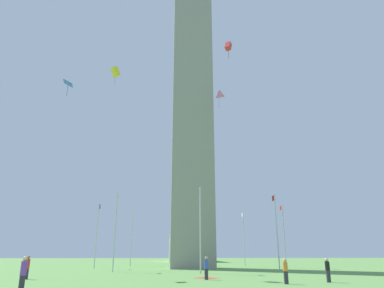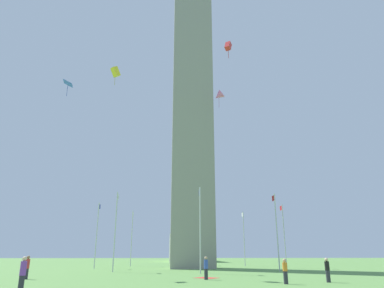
{
  "view_description": "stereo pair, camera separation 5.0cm",
  "coord_description": "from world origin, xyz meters",
  "px_view_note": "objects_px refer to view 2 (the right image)",
  "views": [
    {
      "loc": [
        -51.06,
        3.34,
        1.9
      ],
      "look_at": [
        0.0,
        0.0,
        18.0
      ],
      "focal_mm": 32.77,
      "sensor_mm": 36.0,
      "label": 1
    },
    {
      "loc": [
        -51.07,
        3.29,
        1.9
      ],
      "look_at": [
        0.0,
        0.0,
        18.0
      ],
      "focal_mm": 32.77,
      "sensor_mm": 36.0,
      "label": 2
    }
  ],
  "objects_px": {
    "picnic_blanket_near_first_person": "(206,278)",
    "kite_pink_delta": "(219,96)",
    "kite_red_box": "(228,46)",
    "obelisk_monument": "(192,87)",
    "person_orange_shirt": "(285,271)",
    "flagpole_s": "(200,225)",
    "flagpole_se": "(115,227)",
    "flagpole_w": "(284,233)",
    "flagpole_sw": "(277,228)",
    "flagpole_nw": "(244,236)",
    "flagpole_n": "(187,237)",
    "distant_building": "(188,249)",
    "person_purple_shirt": "(23,274)",
    "person_blue_shirt": "(206,268)",
    "kite_blue_diamond": "(68,84)",
    "flagpole_e": "(97,232)",
    "kite_yellow_box": "(115,72)",
    "person_black_shirt": "(327,270)",
    "flagpole_ne": "(132,235)",
    "person_red_shirt": "(27,267)"
  },
  "relations": [
    {
      "from": "obelisk_monument",
      "to": "person_orange_shirt",
      "type": "bearing_deg",
      "value": -170.44
    },
    {
      "from": "person_blue_shirt",
      "to": "obelisk_monument",
      "type": "bearing_deg",
      "value": -16.61
    },
    {
      "from": "picnic_blanket_near_first_person",
      "to": "kite_pink_delta",
      "type": "bearing_deg",
      "value": -13.94
    },
    {
      "from": "flagpole_s",
      "to": "flagpole_w",
      "type": "xyz_separation_m",
      "value": [
        13.33,
        -13.33,
        0.0
      ]
    },
    {
      "from": "flagpole_s",
      "to": "person_orange_shirt",
      "type": "bearing_deg",
      "value": -161.52
    },
    {
      "from": "flagpole_se",
      "to": "flagpole_n",
      "type": "bearing_deg",
      "value": -22.5
    },
    {
      "from": "flagpole_sw",
      "to": "kite_yellow_box",
      "type": "xyz_separation_m",
      "value": [
        -4.0,
        19.43,
        17.78
      ]
    },
    {
      "from": "person_orange_shirt",
      "to": "flagpole_se",
      "type": "bearing_deg",
      "value": -1.1
    },
    {
      "from": "person_red_shirt",
      "to": "person_purple_shirt",
      "type": "xyz_separation_m",
      "value": [
        -9.71,
        -3.4,
        0.0
      ]
    },
    {
      "from": "person_blue_shirt",
      "to": "person_purple_shirt",
      "type": "relative_size",
      "value": 0.96
    },
    {
      "from": "person_black_shirt",
      "to": "kite_pink_delta",
      "type": "xyz_separation_m",
      "value": [
        19.67,
        4.47,
        22.63
      ]
    },
    {
      "from": "flagpole_s",
      "to": "picnic_blanket_near_first_person",
      "type": "height_order",
      "value": "flagpole_s"
    },
    {
      "from": "flagpole_sw",
      "to": "picnic_blanket_near_first_person",
      "type": "distance_m",
      "value": 15.23
    },
    {
      "from": "kite_red_box",
      "to": "picnic_blanket_near_first_person",
      "type": "bearing_deg",
      "value": 104.89
    },
    {
      "from": "obelisk_monument",
      "to": "person_blue_shirt",
      "type": "distance_m",
      "value": 34.87
    },
    {
      "from": "flagpole_nw",
      "to": "kite_blue_diamond",
      "type": "bearing_deg",
      "value": 134.0
    },
    {
      "from": "flagpole_se",
      "to": "flagpole_s",
      "type": "distance_m",
      "value": 10.2
    },
    {
      "from": "flagpole_e",
      "to": "kite_red_box",
      "type": "xyz_separation_m",
      "value": [
        -19.58,
        -15.86,
        17.83
      ]
    },
    {
      "from": "flagpole_s",
      "to": "flagpole_nw",
      "type": "height_order",
      "value": "same"
    },
    {
      "from": "flagpole_n",
      "to": "person_red_shirt",
      "type": "xyz_separation_m",
      "value": [
        -34.33,
        14.44,
        -3.96
      ]
    },
    {
      "from": "flagpole_sw",
      "to": "person_black_shirt",
      "type": "distance_m",
      "value": 16.75
    },
    {
      "from": "flagpole_ne",
      "to": "flagpole_s",
      "type": "xyz_separation_m",
      "value": [
        -22.76,
        -9.43,
        0.0
      ]
    },
    {
      "from": "flagpole_se",
      "to": "kite_yellow_box",
      "type": "bearing_deg",
      "value": 171.72
    },
    {
      "from": "kite_yellow_box",
      "to": "picnic_blanket_near_first_person",
      "type": "relative_size",
      "value": 1.35
    },
    {
      "from": "flagpole_n",
      "to": "kite_red_box",
      "type": "xyz_separation_m",
      "value": [
        -32.91,
        -2.53,
        17.83
      ]
    },
    {
      "from": "obelisk_monument",
      "to": "person_orange_shirt",
      "type": "distance_m",
      "value": 38.17
    },
    {
      "from": "kite_blue_diamond",
      "to": "kite_pink_delta",
      "type": "bearing_deg",
      "value": -65.83
    },
    {
      "from": "kite_red_box",
      "to": "distant_building",
      "type": "bearing_deg",
      "value": 0.43
    },
    {
      "from": "flagpole_sw",
      "to": "flagpole_se",
      "type": "bearing_deg",
      "value": 90.0
    },
    {
      "from": "person_black_shirt",
      "to": "flagpole_nw",
      "type": "bearing_deg",
      "value": -31.61
    },
    {
      "from": "person_purple_shirt",
      "to": "person_orange_shirt",
      "type": "xyz_separation_m",
      "value": [
        3.9,
        -15.54,
        -0.09
      ]
    },
    {
      "from": "flagpole_se",
      "to": "distant_building",
      "type": "distance_m",
      "value": 60.08
    },
    {
      "from": "flagpole_w",
      "to": "distant_building",
      "type": "distance_m",
      "value": 50.83
    },
    {
      "from": "kite_red_box",
      "to": "person_black_shirt",
      "type": "bearing_deg",
      "value": -138.2
    },
    {
      "from": "flagpole_n",
      "to": "person_orange_shirt",
      "type": "bearing_deg",
      "value": -173.6
    },
    {
      "from": "person_orange_shirt",
      "to": "flagpole_nw",
      "type": "bearing_deg",
      "value": -47.55
    },
    {
      "from": "person_purple_shirt",
      "to": "picnic_blanket_near_first_person",
      "type": "distance_m",
      "value": 15.13
    },
    {
      "from": "flagpole_se",
      "to": "kite_red_box",
      "type": "bearing_deg",
      "value": -130.34
    },
    {
      "from": "flagpole_n",
      "to": "distant_building",
      "type": "xyz_separation_m",
      "value": [
        36.2,
        -2.01,
        -1.58
      ]
    },
    {
      "from": "person_purple_shirt",
      "to": "flagpole_se",
      "type": "bearing_deg",
      "value": 25.39
    },
    {
      "from": "person_blue_shirt",
      "to": "person_black_shirt",
      "type": "height_order",
      "value": "person_blue_shirt"
    },
    {
      "from": "kite_yellow_box",
      "to": "distant_building",
      "type": "xyz_separation_m",
      "value": [
        62.96,
        -12.02,
        -19.36
      ]
    },
    {
      "from": "flagpole_nw",
      "to": "picnic_blanket_near_first_person",
      "type": "distance_m",
      "value": 31.57
    },
    {
      "from": "flagpole_se",
      "to": "person_blue_shirt",
      "type": "relative_size",
      "value": 5.19
    },
    {
      "from": "obelisk_monument",
      "to": "picnic_blanket_near_first_person",
      "type": "xyz_separation_m",
      "value": [
        -20.23,
        0.11,
        -27.63
      ]
    },
    {
      "from": "person_blue_shirt",
      "to": "kite_pink_delta",
      "type": "relative_size",
      "value": 0.64
    },
    {
      "from": "person_black_shirt",
      "to": "distant_building",
      "type": "relative_size",
      "value": 0.06
    },
    {
      "from": "flagpole_n",
      "to": "flagpole_ne",
      "type": "relative_size",
      "value": 1.0
    },
    {
      "from": "flagpole_se",
      "to": "picnic_blanket_near_first_person",
      "type": "bearing_deg",
      "value": -139.36
    },
    {
      "from": "obelisk_monument",
      "to": "kite_blue_diamond",
      "type": "height_order",
      "value": "obelisk_monument"
    }
  ]
}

